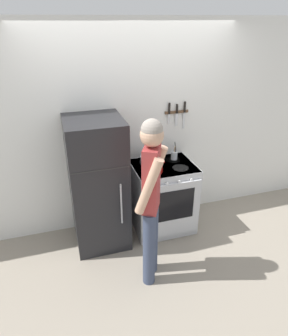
% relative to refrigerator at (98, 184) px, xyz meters
% --- Properties ---
extents(ground_plane, '(14.00, 14.00, 0.00)m').
position_rel_refrigerator_xyz_m(ground_plane, '(0.52, 0.33, -0.79)').
color(ground_plane, gray).
extents(wall_back, '(10.00, 0.06, 2.55)m').
position_rel_refrigerator_xyz_m(wall_back, '(0.52, 0.36, 0.49)').
color(wall_back, silver).
rests_on(wall_back, ground_plane).
extents(refrigerator, '(0.63, 0.68, 1.58)m').
position_rel_refrigerator_xyz_m(refrigerator, '(0.00, 0.00, 0.00)').
color(refrigerator, black).
rests_on(refrigerator, ground_plane).
extents(stove_range, '(0.76, 0.66, 0.91)m').
position_rel_refrigerator_xyz_m(stove_range, '(0.82, -0.01, -0.33)').
color(stove_range, silver).
rests_on(stove_range, ground_plane).
extents(dutch_oven_pot, '(0.26, 0.22, 0.17)m').
position_rel_refrigerator_xyz_m(dutch_oven_pot, '(0.65, -0.10, 0.19)').
color(dutch_oven_pot, red).
rests_on(dutch_oven_pot, stove_range).
extents(tea_kettle, '(0.26, 0.21, 0.23)m').
position_rel_refrigerator_xyz_m(tea_kettle, '(0.66, 0.14, 0.18)').
color(tea_kettle, silver).
rests_on(tea_kettle, stove_range).
extents(utensil_jar, '(0.08, 0.08, 0.23)m').
position_rel_refrigerator_xyz_m(utensil_jar, '(1.01, 0.15, 0.18)').
color(utensil_jar, silver).
rests_on(utensil_jar, stove_range).
extents(person, '(0.40, 0.44, 1.77)m').
position_rel_refrigerator_xyz_m(person, '(0.39, -0.77, 0.22)').
color(person, '#38425B').
rests_on(person, ground_plane).
extents(wall_knife_strip, '(0.31, 0.03, 0.35)m').
position_rel_refrigerator_xyz_m(wall_knife_strip, '(1.09, 0.31, 0.69)').
color(wall_knife_strip, brown).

